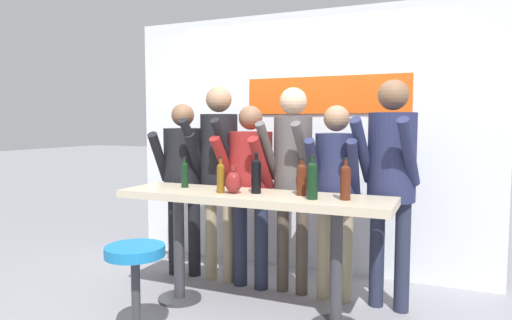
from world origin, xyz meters
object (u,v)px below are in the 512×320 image
(person_left, at_px, (219,160))
(wine_bottle_0, at_px, (345,180))
(wine_bottle_3, at_px, (256,174))
(bar_stool, at_px, (136,279))
(person_far_left, at_px, (183,170))
(wine_bottle_5, at_px, (221,177))
(wine_bottle_2, at_px, (312,179))
(wine_bottle_1, at_px, (302,178))
(wine_bottle_4, at_px, (185,173))
(person_center_right, at_px, (335,181))
(decorative_vase, at_px, (234,182))
(person_right, at_px, (391,168))
(person_center_left, at_px, (250,177))
(tasting_table, at_px, (252,214))
(person_center, at_px, (292,165))

(person_left, relative_size, wine_bottle_0, 6.07)
(wine_bottle_3, bearing_deg, bar_stool, -124.03)
(person_far_left, xyz_separation_m, wine_bottle_0, (1.69, -0.57, 0.05))
(wine_bottle_5, bearing_deg, wine_bottle_3, 19.82)
(person_far_left, bearing_deg, wine_bottle_2, -34.52)
(wine_bottle_1, bearing_deg, wine_bottle_2, -48.30)
(wine_bottle_2, xyz_separation_m, wine_bottle_4, (-1.14, 0.14, -0.03))
(person_far_left, bearing_deg, bar_stool, -82.04)
(wine_bottle_0, relative_size, wine_bottle_1, 1.06)
(bar_stool, distance_m, wine_bottle_5, 0.97)
(wine_bottle_1, xyz_separation_m, wine_bottle_5, (-0.61, -0.14, -0.00))
(person_left, bearing_deg, bar_stool, -83.48)
(wine_bottle_1, bearing_deg, person_center_right, 70.66)
(wine_bottle_0, relative_size, wine_bottle_5, 1.06)
(person_center_right, xyz_separation_m, wine_bottle_2, (-0.03, -0.57, 0.08))
(bar_stool, bearing_deg, person_left, 93.13)
(wine_bottle_2, bearing_deg, person_left, 150.11)
(person_far_left, distance_m, decorative_vase, 1.03)
(wine_bottle_4, height_order, wine_bottle_5, wine_bottle_5)
(person_left, distance_m, decorative_vase, 0.75)
(person_right, height_order, wine_bottle_0, person_right)
(person_left, distance_m, wine_bottle_0, 1.41)
(wine_bottle_1, distance_m, wine_bottle_3, 0.35)
(person_far_left, relative_size, decorative_vase, 7.55)
(wine_bottle_5, bearing_deg, decorative_vase, 14.75)
(person_far_left, xyz_separation_m, wine_bottle_4, (0.32, -0.48, 0.04))
(person_center_right, bearing_deg, wine_bottle_0, -73.96)
(wine_bottle_0, bearing_deg, wine_bottle_5, -176.13)
(person_right, bearing_deg, person_far_left, -171.12)
(person_left, bearing_deg, wine_bottle_3, -37.68)
(wine_bottle_5, distance_m, decorative_vase, 0.11)
(person_right, bearing_deg, wine_bottle_5, -143.74)
(person_center_left, bearing_deg, tasting_table, -60.16)
(wine_bottle_3, xyz_separation_m, wine_bottle_5, (-0.26, -0.09, -0.02))
(person_far_left, distance_m, person_center_left, 0.73)
(person_center, bearing_deg, wine_bottle_5, -118.65)
(bar_stool, xyz_separation_m, person_center, (0.65, 1.29, 0.67))
(person_right, bearing_deg, tasting_table, -142.21)
(tasting_table, distance_m, wine_bottle_2, 0.59)
(person_left, height_order, person_right, same)
(tasting_table, xyz_separation_m, person_left, (-0.57, 0.54, 0.36))
(bar_stool, distance_m, person_right, 2.06)
(person_center_right, bearing_deg, bar_stool, -133.82)
(wine_bottle_0, bearing_deg, wine_bottle_2, -164.35)
(wine_bottle_0, bearing_deg, wine_bottle_4, 176.55)
(person_left, bearing_deg, wine_bottle_0, -19.79)
(bar_stool, xyz_separation_m, person_left, (-0.07, 1.31, 0.69))
(wine_bottle_0, bearing_deg, person_center_left, 151.68)
(bar_stool, distance_m, wine_bottle_2, 1.38)
(wine_bottle_5, bearing_deg, wine_bottle_2, 0.16)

